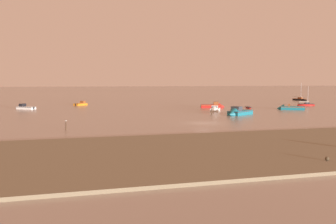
# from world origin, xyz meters

# --- Properties ---
(ground_plane) EXTENTS (800.00, 800.00, 0.00)m
(ground_plane) POSITION_xyz_m (0.00, 0.00, 0.00)
(ground_plane) COLOR gray
(mudflat_shore) EXTENTS (314.11, 19.91, 0.25)m
(mudflat_shore) POSITION_xyz_m (-3.97, -21.53, 0.12)
(mudflat_shore) COLOR #7A6B51
(mudflat_shore) RESTS_ON ground
(seaweed_clump) EXTENTS (0.31, 0.31, 0.31)m
(seaweed_clump) POSITION_xyz_m (-1.39, -28.48, 0.40)
(seaweed_clump) COLOR #493A28
(seaweed_clump) RESTS_ON mudflat_shore
(sailboat_moored_0) EXTENTS (3.34, 5.55, 5.95)m
(sailboat_moored_0) POSITION_xyz_m (53.83, 53.23, 0.26)
(sailboat_moored_0) COLOR black
(sailboat_moored_0) RESTS_ON ground
(motorboat_moored_0) EXTENTS (5.78, 3.66, 2.08)m
(motorboat_moored_0) POSITION_xyz_m (14.50, 29.75, 0.31)
(motorboat_moored_0) COLOR red
(motorboat_moored_0) RESTS_ON ground
(motorboat_moored_1) EXTENTS (4.02, 4.15, 1.63)m
(motorboat_moored_1) POSITION_xyz_m (-14.53, 47.75, 0.25)
(motorboat_moored_1) COLOR orange
(motorboat_moored_1) RESTS_ON ground
(rowboat_moored_0) EXTENTS (1.63, 3.12, 0.47)m
(rowboat_moored_0) POSITION_xyz_m (21.07, 25.90, 0.13)
(rowboat_moored_0) COLOR red
(rowboat_moored_0) RESTS_ON ground
(motorboat_moored_2) EXTENTS (4.81, 4.21, 1.82)m
(motorboat_moored_2) POSITION_xyz_m (-27.85, 37.18, 0.27)
(motorboat_moored_2) COLOR white
(motorboat_moored_2) RESTS_ON ground
(sailboat_moored_1) EXTENTS (4.73, 2.53, 5.07)m
(sailboat_moored_1) POSITION_xyz_m (39.39, 30.02, 0.22)
(sailboat_moored_1) COLOR red
(sailboat_moored_1) RESTS_ON ground
(motorboat_moored_3) EXTENTS (6.49, 5.20, 2.40)m
(motorboat_moored_3) POSITION_xyz_m (10.71, 10.54, 0.36)
(motorboat_moored_3) COLOR #197084
(motorboat_moored_3) RESTS_ON ground
(motorboat_moored_5) EXTENTS (3.75, 4.84, 1.77)m
(motorboat_moored_5) POSITION_xyz_m (10.40, 20.16, 0.27)
(motorboat_moored_5) COLOR white
(motorboat_moored_5) RESTS_ON ground
(motorboat_moored_6) EXTENTS (5.90, 4.68, 1.96)m
(motorboat_moored_6) POSITION_xyz_m (27.48, 19.80, 0.27)
(motorboat_moored_6) COLOR #197084
(motorboat_moored_6) RESTS_ON ground
(mooring_post_near) EXTENTS (0.22, 0.22, 1.36)m
(mooring_post_near) POSITION_xyz_m (-19.62, -2.53, 0.60)
(mooring_post_near) COLOR #483323
(mooring_post_near) RESTS_ON ground
(mooring_post_right) EXTENTS (0.22, 0.22, 1.36)m
(mooring_post_right) POSITION_xyz_m (6.17, 11.85, 0.59)
(mooring_post_right) COLOR #463323
(mooring_post_right) RESTS_ON ground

